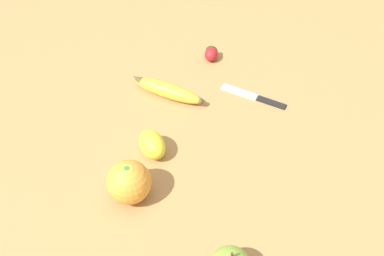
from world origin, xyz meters
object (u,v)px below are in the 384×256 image
orange (129,182)px  strawberry (211,54)px  lemon (152,144)px  paring_knife (256,97)px  banana (167,90)px

orange → strawberry: bearing=-80.7°
lemon → paring_knife: 0.28m
strawberry → lemon: 0.34m
strawberry → orange: bearing=166.0°
orange → strawberry: (0.07, -0.44, -0.03)m
banana → orange: size_ratio=2.23×
orange → lemon: bearing=-77.4°
banana → orange: 0.29m
orange → lemon: (0.02, -0.11, -0.02)m
banana → strawberry: banana is taller
orange → paring_knife: bearing=-103.3°
strawberry → paring_knife: bearing=-138.5°
strawberry → lemon: size_ratio=0.60×
orange → strawberry: 0.45m
strawberry → lemon: (-0.05, 0.33, 0.01)m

